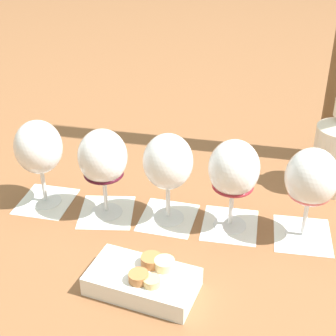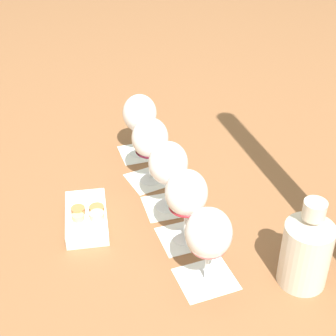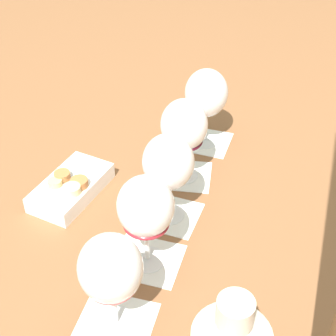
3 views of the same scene
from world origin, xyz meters
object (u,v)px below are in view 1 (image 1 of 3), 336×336
object	(u,v)px
wine_glass_3	(103,160)
wine_glass_4	(39,151)
wine_glass_1	(234,171)
wine_glass_2	(170,165)
wine_glass_0	(311,181)
snack_dish	(144,280)

from	to	relation	value
wine_glass_3	wine_glass_4	world-z (taller)	same
wine_glass_1	wine_glass_4	size ratio (longest dim) A/B	1.00
wine_glass_2	wine_glass_3	size ratio (longest dim) A/B	1.00
wine_glass_0	wine_glass_1	world-z (taller)	same
wine_glass_2	snack_dish	world-z (taller)	wine_glass_2
wine_glass_0	wine_glass_4	distance (m)	0.52
wine_glass_3	wine_glass_1	bearing A→B (deg)	-149.50
wine_glass_0	wine_glass_2	distance (m)	0.26
wine_glass_2	wine_glass_3	xyz separation A→B (m)	(0.11, 0.07, 0.00)
wine_glass_2	wine_glass_4	bearing A→B (deg)	28.52
wine_glass_0	wine_glass_4	world-z (taller)	same
wine_glass_3	snack_dish	size ratio (longest dim) A/B	0.91
wine_glass_0	wine_glass_3	size ratio (longest dim) A/B	1.00
wine_glass_1	snack_dish	world-z (taller)	wine_glass_1
wine_glass_0	snack_dish	distance (m)	0.34
wine_glass_4	wine_glass_2	bearing A→B (deg)	-151.48
wine_glass_1	wine_glass_3	size ratio (longest dim) A/B	1.00
wine_glass_0	snack_dish	world-z (taller)	wine_glass_0
wine_glass_0	wine_glass_3	xyz separation A→B (m)	(0.34, 0.19, 0.00)
wine_glass_0	wine_glass_4	size ratio (longest dim) A/B	1.00
wine_glass_3	snack_dish	xyz separation A→B (m)	(-0.21, 0.11, -0.10)
wine_glass_4	wine_glass_0	bearing A→B (deg)	-152.06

